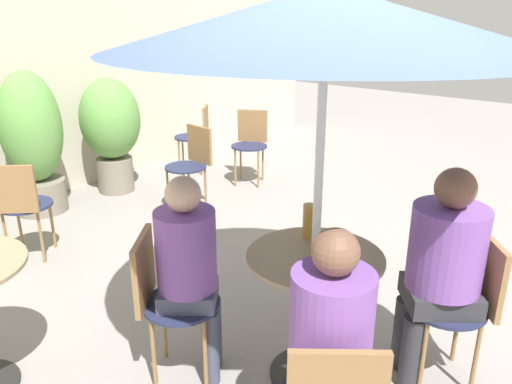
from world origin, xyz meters
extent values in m
plane|color=gray|center=(0.00, 0.00, 0.00)|extent=(20.00, 20.00, 0.00)
cylinder|color=black|center=(-0.14, 0.13, 0.01)|extent=(0.45, 0.45, 0.01)
cylinder|color=black|center=(-0.14, 0.13, 0.37)|extent=(0.06, 0.06, 0.71)
cylinder|color=#997F5B|center=(-0.14, 0.13, 0.74)|extent=(0.71, 0.71, 0.02)
cylinder|color=#232847|center=(-0.59, 0.68, 0.45)|extent=(0.42, 0.42, 0.02)
cylinder|color=olive|center=(-0.57, 0.87, 0.22)|extent=(0.02, 0.02, 0.44)
cylinder|color=olive|center=(-0.78, 0.70, 0.22)|extent=(0.02, 0.02, 0.44)
cylinder|color=olive|center=(-0.40, 0.66, 0.22)|extent=(0.02, 0.02, 0.44)
cylinder|color=olive|center=(-0.61, 0.49, 0.22)|extent=(0.02, 0.02, 0.44)
cube|color=olive|center=(-0.71, 0.82, 0.65)|extent=(0.30, 0.25, 0.38)
cylinder|color=#232847|center=(0.30, -0.42, 0.45)|extent=(0.42, 0.42, 0.02)
cylinder|color=olive|center=(0.28, -0.61, 0.22)|extent=(0.02, 0.02, 0.44)
cylinder|color=olive|center=(0.50, -0.44, 0.22)|extent=(0.02, 0.02, 0.44)
cylinder|color=olive|center=(0.11, -0.40, 0.22)|extent=(0.02, 0.02, 0.44)
cylinder|color=olive|center=(0.32, -0.23, 0.22)|extent=(0.02, 0.02, 0.44)
cube|color=olive|center=(0.42, -0.56, 0.65)|extent=(0.30, 0.25, 0.38)
cylinder|color=#232847|center=(2.15, 2.58, 0.45)|extent=(0.42, 0.42, 0.02)
cylinder|color=olive|center=(2.33, 2.53, 0.22)|extent=(0.02, 0.02, 0.44)
cylinder|color=olive|center=(2.20, 2.77, 0.22)|extent=(0.02, 0.02, 0.44)
cylinder|color=olive|center=(2.09, 2.40, 0.22)|extent=(0.02, 0.02, 0.44)
cylinder|color=olive|center=(1.96, 2.64, 0.22)|extent=(0.02, 0.02, 0.44)
cube|color=olive|center=(2.31, 2.68, 0.65)|extent=(0.20, 0.33, 0.38)
cylinder|color=#232847|center=(2.01, 3.43, 0.45)|extent=(0.42, 0.42, 0.02)
cylinder|color=olive|center=(1.99, 3.24, 0.22)|extent=(0.02, 0.02, 0.44)
cylinder|color=olive|center=(2.21, 3.41, 0.22)|extent=(0.02, 0.02, 0.44)
cylinder|color=olive|center=(1.82, 3.45, 0.22)|extent=(0.02, 0.02, 0.44)
cylinder|color=olive|center=(2.03, 3.62, 0.22)|extent=(0.02, 0.02, 0.44)
cube|color=olive|center=(2.13, 3.28, 0.65)|extent=(0.30, 0.25, 0.38)
cylinder|color=#232847|center=(1.11, 2.53, 0.45)|extent=(0.42, 0.42, 0.02)
cylinder|color=olive|center=(1.24, 2.38, 0.22)|extent=(0.02, 0.02, 0.44)
cylinder|color=olive|center=(1.26, 2.65, 0.22)|extent=(0.02, 0.02, 0.44)
cylinder|color=olive|center=(0.96, 2.40, 0.22)|extent=(0.02, 0.02, 0.44)
cylinder|color=olive|center=(0.98, 2.67, 0.22)|extent=(0.02, 0.02, 0.44)
cube|color=olive|center=(1.30, 2.51, 0.65)|extent=(0.06, 0.36, 0.38)
cylinder|color=#232847|center=(-0.44, 2.73, 0.45)|extent=(0.42, 0.42, 0.02)
cylinder|color=olive|center=(-0.63, 2.74, 0.22)|extent=(0.02, 0.02, 0.44)
cylinder|color=olive|center=(-0.44, 2.54, 0.22)|extent=(0.02, 0.02, 0.44)
cylinder|color=olive|center=(-0.43, 2.93, 0.22)|extent=(0.02, 0.02, 0.44)
cylinder|color=olive|center=(-0.24, 2.73, 0.22)|extent=(0.02, 0.02, 0.44)
cube|color=olive|center=(-0.57, 2.60, 0.65)|extent=(0.27, 0.28, 0.38)
cylinder|color=#42475B|center=(-0.54, 0.51, 0.22)|extent=(0.09, 0.09, 0.44)
cylinder|color=#42475B|center=(-0.43, 0.60, 0.22)|extent=(0.09, 0.09, 0.44)
cube|color=#42475B|center=(-0.56, 0.65, 0.51)|extent=(0.40, 0.40, 0.09)
cylinder|color=#7A4C9E|center=(-0.56, 0.65, 0.77)|extent=(0.31, 0.31, 0.43)
sphere|color=#DBAD89|center=(-0.56, 0.65, 1.08)|extent=(0.18, 0.18, 0.18)
cube|color=brown|center=(-0.66, -0.29, 0.51)|extent=(0.41, 0.41, 0.10)
cylinder|color=#7A4C9E|center=(-0.66, -0.29, 0.78)|extent=(0.32, 0.32, 0.45)
sphere|color=brown|center=(-0.66, -0.29, 1.10)|extent=(0.18, 0.18, 0.18)
cylinder|color=#2D2D33|center=(0.25, -0.22, 0.22)|extent=(0.11, 0.11, 0.44)
cylinder|color=#2D2D33|center=(0.12, -0.33, 0.22)|extent=(0.11, 0.11, 0.44)
cube|color=#2D2D33|center=(0.28, -0.39, 0.52)|extent=(0.48, 0.48, 0.11)
cylinder|color=#7A4C9E|center=(0.28, -0.39, 0.79)|extent=(0.38, 0.38, 0.44)
sphere|color=brown|center=(0.28, -0.39, 1.12)|extent=(0.20, 0.20, 0.20)
cylinder|color=#DBC65B|center=(-0.21, -0.07, 0.83)|extent=(0.06, 0.06, 0.17)
cylinder|color=#B28433|center=(0.01, 0.28, 0.85)|extent=(0.07, 0.07, 0.19)
cylinder|color=slate|center=(0.12, 3.62, 0.16)|extent=(0.50, 0.50, 0.32)
ellipsoid|color=#609947|center=(0.12, 3.62, 0.87)|extent=(0.59, 0.59, 1.09)
cylinder|color=slate|center=(0.97, 3.56, 0.19)|extent=(0.40, 0.40, 0.38)
ellipsoid|color=#609947|center=(0.97, 3.56, 0.83)|extent=(0.65, 0.65, 0.88)
cylinder|color=silver|center=(-0.14, 0.13, 1.02)|extent=(0.04, 0.04, 2.04)
cone|color=#3D5184|center=(-0.14, 0.13, 1.90)|extent=(2.00, 2.00, 0.28)
camera|label=1|loc=(-2.09, -1.13, 1.92)|focal=35.00mm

